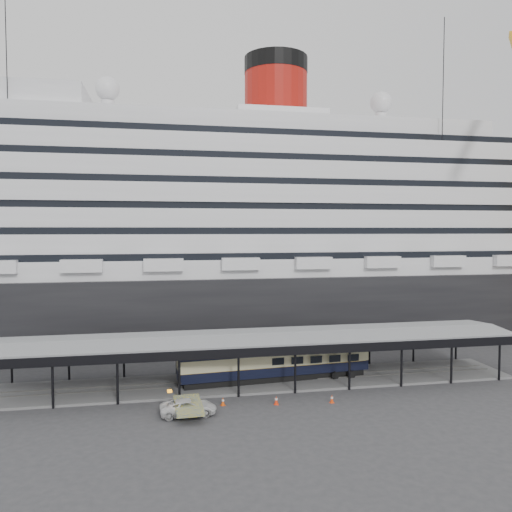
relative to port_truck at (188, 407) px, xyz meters
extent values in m
plane|color=#333336|center=(8.03, 3.09, -0.70)|extent=(200.00, 200.00, 0.00)
cube|color=black|center=(8.03, 35.09, 4.30)|extent=(130.00, 30.00, 10.00)
cylinder|color=#A3140D|center=(16.03, 35.09, 36.70)|extent=(10.00, 10.00, 9.00)
cylinder|color=black|center=(16.03, 35.09, 41.95)|extent=(10.10, 10.10, 2.50)
sphere|color=silver|center=(-9.97, 35.09, 37.00)|extent=(3.60, 3.60, 3.60)
sphere|color=silver|center=(34.03, 35.09, 37.00)|extent=(3.60, 3.60, 3.60)
cube|color=slate|center=(8.03, 8.09, -0.58)|extent=(56.00, 8.00, 0.24)
cube|color=slate|center=(8.03, 7.37, -0.42)|extent=(54.00, 0.08, 0.10)
cube|color=slate|center=(8.03, 8.81, -0.42)|extent=(54.00, 0.08, 0.10)
cube|color=black|center=(8.03, 3.59, 3.75)|extent=(56.00, 0.18, 0.90)
cube|color=black|center=(8.03, 12.59, 3.75)|extent=(56.00, 0.18, 0.90)
cube|color=slate|center=(8.03, 8.09, 4.48)|extent=(56.00, 9.00, 0.24)
cylinder|color=black|center=(-21.19, 24.84, 22.91)|extent=(0.12, 0.12, 47.21)
cylinder|color=black|center=(38.28, 23.33, 22.91)|extent=(0.12, 0.12, 47.21)
imported|color=silver|center=(0.00, 0.00, 0.00)|extent=(5.10, 2.51, 1.39)
cube|color=black|center=(9.79, 8.09, -0.12)|extent=(20.18, 3.99, 0.67)
cube|color=black|center=(9.79, 8.09, 0.74)|extent=(21.16, 4.46, 1.05)
cube|color=#C7C090|center=(9.79, 8.09, 1.88)|extent=(21.16, 4.50, 1.24)
cube|color=black|center=(9.79, 8.09, 2.69)|extent=(21.16, 4.46, 0.38)
cube|color=#EF500D|center=(3.32, 1.84, -0.68)|extent=(0.53, 0.53, 0.03)
cone|color=#EF500D|center=(3.32, 1.84, -0.29)|extent=(0.45, 0.45, 0.77)
cylinder|color=white|center=(3.32, 1.84, -0.22)|extent=(0.24, 0.24, 0.15)
cube|color=#F9320D|center=(8.30, 1.14, -0.68)|extent=(0.55, 0.55, 0.03)
cone|color=#F9320D|center=(8.30, 1.14, -0.26)|extent=(0.47, 0.47, 0.82)
cylinder|color=white|center=(8.30, 1.14, -0.18)|extent=(0.26, 0.26, 0.16)
cube|color=#EA3D0D|center=(13.62, 0.61, -0.68)|extent=(0.46, 0.46, 0.03)
cone|color=#EA3D0D|center=(13.62, 0.61, -0.29)|extent=(0.39, 0.39, 0.77)
cylinder|color=white|center=(13.62, 0.61, -0.22)|extent=(0.25, 0.25, 0.15)
camera|label=1|loc=(-2.21, -43.93, 15.78)|focal=35.00mm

